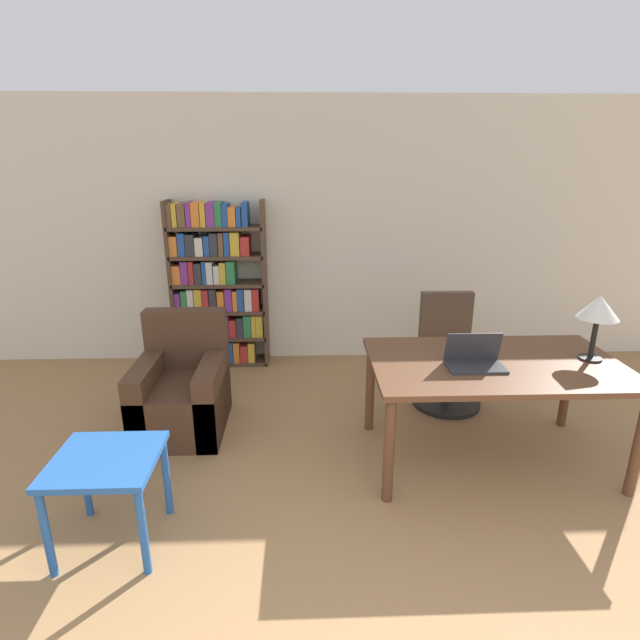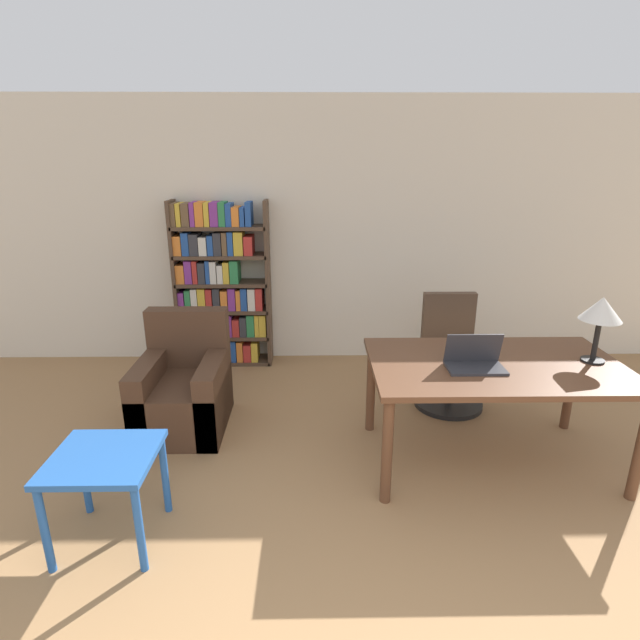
{
  "view_description": "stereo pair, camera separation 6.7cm",
  "coord_description": "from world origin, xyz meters",
  "px_view_note": "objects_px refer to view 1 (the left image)",
  "views": [
    {
      "loc": [
        -0.33,
        -0.67,
        2.11
      ],
      "look_at": [
        -0.21,
        2.66,
        1.02
      ],
      "focal_mm": 28.0,
      "sensor_mm": 36.0,
      "label": 1
    },
    {
      "loc": [
        -0.26,
        -0.68,
        2.11
      ],
      "look_at": [
        -0.21,
        2.66,
        1.02
      ],
      "focal_mm": 28.0,
      "sensor_mm": 36.0,
      "label": 2
    }
  ],
  "objects_px": {
    "laptop": "(474,360)",
    "armchair": "(183,393)",
    "side_table_blue": "(107,472)",
    "bookshelf": "(216,289)",
    "table_lamp": "(599,310)",
    "office_chair": "(447,358)",
    "desk": "(494,373)"
  },
  "relations": [
    {
      "from": "bookshelf",
      "to": "office_chair",
      "type": "bearing_deg",
      "value": -23.85
    },
    {
      "from": "laptop",
      "to": "table_lamp",
      "type": "xyz_separation_m",
      "value": [
        0.86,
        0.1,
        0.31
      ]
    },
    {
      "from": "office_chair",
      "to": "table_lamp",
      "type": "bearing_deg",
      "value": -51.04
    },
    {
      "from": "table_lamp",
      "to": "bookshelf",
      "type": "bearing_deg",
      "value": 147.3
    },
    {
      "from": "table_lamp",
      "to": "armchair",
      "type": "relative_size",
      "value": 0.5
    },
    {
      "from": "side_table_blue",
      "to": "table_lamp",
      "type": "bearing_deg",
      "value": 14.08
    },
    {
      "from": "desk",
      "to": "table_lamp",
      "type": "xyz_separation_m",
      "value": [
        0.67,
        0.02,
        0.45
      ]
    },
    {
      "from": "table_lamp",
      "to": "bookshelf",
      "type": "relative_size",
      "value": 0.27
    },
    {
      "from": "office_chair",
      "to": "desk",
      "type": "bearing_deg",
      "value": -86.7
    },
    {
      "from": "table_lamp",
      "to": "office_chair",
      "type": "xyz_separation_m",
      "value": [
        -0.73,
        0.9,
        -0.72
      ]
    },
    {
      "from": "laptop",
      "to": "armchair",
      "type": "xyz_separation_m",
      "value": [
        -2.13,
        0.62,
        -0.52
      ]
    },
    {
      "from": "desk",
      "to": "side_table_blue",
      "type": "height_order",
      "value": "desk"
    },
    {
      "from": "laptop",
      "to": "office_chair",
      "type": "relative_size",
      "value": 0.38
    },
    {
      "from": "laptop",
      "to": "armchair",
      "type": "distance_m",
      "value": 2.28
    },
    {
      "from": "desk",
      "to": "side_table_blue",
      "type": "distance_m",
      "value": 2.54
    },
    {
      "from": "office_chair",
      "to": "side_table_blue",
      "type": "xyz_separation_m",
      "value": [
        -2.36,
        -1.67,
        0.05
      ]
    },
    {
      "from": "laptop",
      "to": "side_table_blue",
      "type": "bearing_deg",
      "value": -163.23
    },
    {
      "from": "laptop",
      "to": "armchair",
      "type": "relative_size",
      "value": 0.41
    },
    {
      "from": "laptop",
      "to": "armchair",
      "type": "height_order",
      "value": "laptop"
    },
    {
      "from": "office_chair",
      "to": "side_table_blue",
      "type": "distance_m",
      "value": 2.9
    },
    {
      "from": "side_table_blue",
      "to": "bookshelf",
      "type": "height_order",
      "value": "bookshelf"
    },
    {
      "from": "office_chair",
      "to": "side_table_blue",
      "type": "bearing_deg",
      "value": -144.67
    },
    {
      "from": "table_lamp",
      "to": "side_table_blue",
      "type": "distance_m",
      "value": 3.26
    },
    {
      "from": "laptop",
      "to": "table_lamp",
      "type": "distance_m",
      "value": 0.92
    },
    {
      "from": "desk",
      "to": "armchair",
      "type": "distance_m",
      "value": 2.4
    },
    {
      "from": "side_table_blue",
      "to": "bookshelf",
      "type": "distance_m",
      "value": 2.66
    },
    {
      "from": "laptop",
      "to": "desk",
      "type": "bearing_deg",
      "value": 24.73
    },
    {
      "from": "side_table_blue",
      "to": "armchair",
      "type": "distance_m",
      "value": 1.31
    },
    {
      "from": "office_chair",
      "to": "laptop",
      "type": "bearing_deg",
      "value": -97.25
    },
    {
      "from": "laptop",
      "to": "side_table_blue",
      "type": "relative_size",
      "value": 0.67
    },
    {
      "from": "side_table_blue",
      "to": "armchair",
      "type": "relative_size",
      "value": 0.61
    },
    {
      "from": "desk",
      "to": "bookshelf",
      "type": "height_order",
      "value": "bookshelf"
    }
  ]
}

